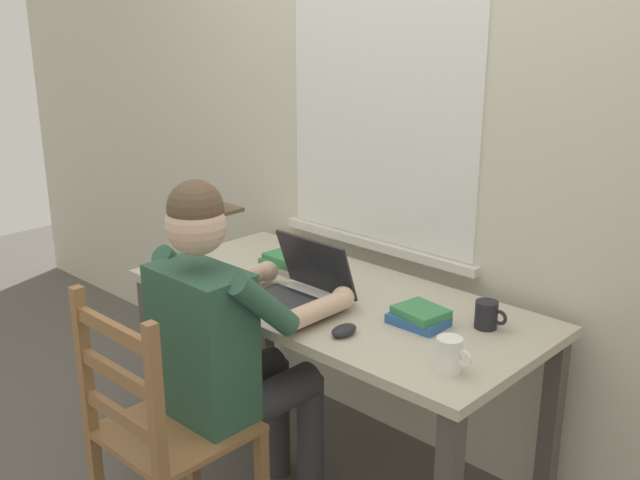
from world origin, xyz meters
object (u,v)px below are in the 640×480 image
at_px(seated_person, 229,341).
at_px(coffee_mug_white, 450,355).
at_px(wooden_chair, 162,434).
at_px(book_stack_side, 419,317).
at_px(desk, 334,320).
at_px(laptop, 298,289).
at_px(computer_mouse, 344,330).
at_px(book_stack_main, 286,262).
at_px(coffee_mug_dark, 487,315).

height_order(seated_person, coffee_mug_white, seated_person).
bearing_deg(wooden_chair, book_stack_side, 58.53).
bearing_deg(desk, book_stack_side, 1.61).
distance_m(wooden_chair, laptop, 0.67).
bearing_deg(computer_mouse, book_stack_main, 152.44).
xyz_separation_m(seated_person, coffee_mug_white, (0.70, 0.24, 0.10)).
bearing_deg(coffee_mug_white, coffee_mug_dark, 103.53).
xyz_separation_m(coffee_mug_dark, book_stack_side, (-0.18, -0.13, -0.02)).
bearing_deg(seated_person, coffee_mug_dark, 42.74).
bearing_deg(coffee_mug_dark, book_stack_side, -144.02).
bearing_deg(computer_mouse, laptop, 163.60).
bearing_deg(desk, coffee_mug_white, -17.34).
bearing_deg(coffee_mug_dark, desk, -165.85).
distance_m(seated_person, book_stack_main, 0.58).
relative_size(desk, laptop, 4.69).
distance_m(desk, book_stack_side, 0.39).
bearing_deg(book_stack_main, desk, -13.15).
height_order(coffee_mug_white, coffee_mug_dark, coffee_mug_white).
relative_size(coffee_mug_white, coffee_mug_dark, 1.01).
distance_m(desk, coffee_mug_white, 0.68).
distance_m(desk, book_stack_main, 0.36).
relative_size(coffee_mug_white, book_stack_side, 0.62).
distance_m(wooden_chair, computer_mouse, 0.66).
height_order(laptop, coffee_mug_dark, laptop).
xyz_separation_m(wooden_chair, book_stack_main, (-0.25, 0.79, 0.31)).
height_order(desk, coffee_mug_dark, coffee_mug_dark).
relative_size(wooden_chair, coffee_mug_dark, 8.49).
xyz_separation_m(desk, book_stack_main, (-0.33, 0.08, 0.13)).
bearing_deg(seated_person, book_stack_side, 45.07).
height_order(seated_person, book_stack_main, seated_person).
xyz_separation_m(computer_mouse, coffee_mug_dark, (0.30, 0.36, 0.03)).
height_order(coffee_mug_white, book_stack_side, coffee_mug_white).
xyz_separation_m(desk, coffee_mug_white, (0.63, -0.20, 0.15)).
bearing_deg(coffee_mug_dark, laptop, -155.29).
relative_size(seated_person, coffee_mug_white, 11.07).
xyz_separation_m(desk, seated_person, (-0.07, -0.44, 0.04)).
relative_size(laptop, book_stack_side, 1.79).
xyz_separation_m(desk, wooden_chair, (-0.07, -0.72, -0.18)).
xyz_separation_m(wooden_chair, computer_mouse, (0.32, 0.49, 0.29)).
bearing_deg(book_stack_side, wooden_chair, -121.47).
bearing_deg(seated_person, computer_mouse, 33.64).
relative_size(wooden_chair, laptop, 2.90).
bearing_deg(desk, coffee_mug_dark, 14.15).
bearing_deg(book_stack_side, seated_person, -134.93).
bearing_deg(book_stack_main, computer_mouse, -27.56).
bearing_deg(book_stack_side, computer_mouse, -118.16).
height_order(seated_person, computer_mouse, seated_person).
relative_size(book_stack_main, book_stack_side, 1.08).
xyz_separation_m(wooden_chair, laptop, (0.03, 0.58, 0.33)).
distance_m(seated_person, book_stack_side, 0.64).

